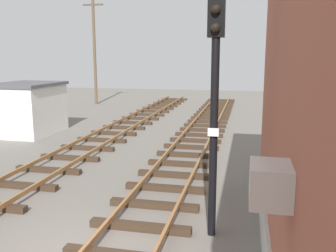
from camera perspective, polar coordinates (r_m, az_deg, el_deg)
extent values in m
cube|color=#38281C|center=(9.19, -4.35, -15.31)|extent=(2.50, 0.24, 0.18)
cube|color=#38281C|center=(10.38, -2.17, -12.14)|extent=(2.50, 0.24, 0.18)
cube|color=#38281C|center=(11.60, -0.49, -9.61)|extent=(2.50, 0.24, 0.18)
cube|color=#38281C|center=(12.86, 0.85, -7.56)|extent=(2.50, 0.24, 0.18)
cube|color=#38281C|center=(14.13, 1.94, -5.88)|extent=(2.50, 0.24, 0.18)
cube|color=#38281C|center=(15.42, 2.85, -4.48)|extent=(2.50, 0.24, 0.18)
cube|color=#38281C|center=(16.72, 3.61, -3.29)|extent=(2.50, 0.24, 0.18)
cube|color=#38281C|center=(18.02, 4.26, -2.27)|extent=(2.50, 0.24, 0.18)
cube|color=#38281C|center=(19.34, 4.82, -1.39)|extent=(2.50, 0.24, 0.18)
cube|color=#38281C|center=(20.66, 5.31, -0.63)|extent=(2.50, 0.24, 0.18)
cube|color=#38281C|center=(21.98, 5.74, 0.05)|extent=(2.50, 0.24, 0.18)
cube|color=#38281C|center=(23.31, 6.12, 0.65)|extent=(2.50, 0.24, 0.18)
cube|color=#38281C|center=(24.64, 6.46, 1.18)|extent=(2.50, 0.24, 0.18)
cube|color=#38281C|center=(25.97, 6.77, 1.66)|extent=(2.50, 0.24, 0.18)
cube|color=#38281C|center=(27.31, 7.05, 2.09)|extent=(2.50, 0.24, 0.18)
cube|color=#38281C|center=(28.65, 7.30, 2.48)|extent=(2.50, 0.24, 0.18)
cube|color=#38281C|center=(29.99, 7.53, 2.84)|extent=(2.50, 0.24, 0.18)
cube|color=#38281C|center=(31.33, 7.73, 3.16)|extent=(2.50, 0.24, 0.18)
cube|color=#38281C|center=(32.67, 7.93, 3.46)|extent=(2.50, 0.24, 0.18)
cube|color=#38281C|center=(34.02, 8.10, 3.74)|extent=(2.50, 0.24, 0.18)
cube|color=#38281C|center=(35.36, 8.27, 3.99)|extent=(2.50, 0.24, 0.18)
cube|color=olive|center=(8.21, -12.26, -17.61)|extent=(0.08, 58.36, 0.14)
cube|color=#38281C|center=(12.72, -21.83, -8.56)|extent=(2.50, 0.24, 0.18)
cube|color=#38281C|center=(14.05, -18.04, -6.51)|extent=(2.50, 0.24, 0.18)
cube|color=#38281C|center=(15.45, -14.95, -4.80)|extent=(2.50, 0.24, 0.18)
cube|color=#38281C|center=(16.90, -12.39, -3.37)|extent=(2.50, 0.24, 0.18)
cube|color=#38281C|center=(18.39, -10.24, -2.16)|extent=(2.50, 0.24, 0.18)
cube|color=#38281C|center=(19.90, -8.42, -1.13)|extent=(2.50, 0.24, 0.18)
cube|color=#38281C|center=(21.44, -6.86, -0.25)|extent=(2.50, 0.24, 0.18)
cube|color=#38281C|center=(22.99, -5.51, 0.52)|extent=(2.50, 0.24, 0.18)
cube|color=#38281C|center=(24.56, -4.33, 1.19)|extent=(2.50, 0.24, 0.18)
cube|color=#38281C|center=(26.15, -3.30, 1.77)|extent=(2.50, 0.24, 0.18)
cube|color=#38281C|center=(27.74, -2.38, 2.29)|extent=(2.50, 0.24, 0.18)
cube|color=#38281C|center=(29.34, -1.56, 2.75)|extent=(2.50, 0.24, 0.18)
cube|color=#38281C|center=(30.95, -0.82, 3.17)|extent=(2.50, 0.24, 0.18)
cube|color=#38281C|center=(32.56, -0.16, 3.54)|extent=(2.50, 0.24, 0.18)
cube|color=#38281C|center=(34.18, 0.44, 3.88)|extent=(2.50, 0.24, 0.18)
cube|color=#38281C|center=(35.80, 0.99, 4.18)|extent=(2.50, 0.24, 0.18)
cylinder|color=black|center=(8.30, 7.08, -2.30)|extent=(0.18, 0.18, 4.52)
cube|color=black|center=(8.15, 7.55, 17.32)|extent=(0.36, 0.24, 1.10)
sphere|color=black|center=(7.97, 7.43, 17.48)|extent=(0.20, 0.20, 0.20)
sphere|color=black|center=(7.94, 7.37, 14.85)|extent=(0.20, 0.20, 0.20)
cube|color=white|center=(8.12, 7.02, -0.97)|extent=(0.24, 0.03, 0.18)
cube|color=silver|center=(4.17, 15.57, -8.60)|extent=(0.44, 0.60, 0.44)
cube|color=silver|center=(21.31, -20.89, 2.36)|extent=(2.80, 3.60, 2.60)
cube|color=#4C4C51|center=(21.17, -21.14, 6.06)|extent=(3.00, 3.80, 0.16)
cube|color=brown|center=(22.15, -23.92, 1.65)|extent=(0.06, 0.90, 2.00)
cylinder|color=black|center=(26.06, -23.00, 1.42)|extent=(0.64, 0.24, 0.64)
cylinder|color=brown|center=(33.17, -11.31, 11.01)|extent=(0.24, 0.24, 8.89)
cube|color=#4C3D2D|center=(33.45, -11.57, 17.95)|extent=(1.80, 0.12, 0.12)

